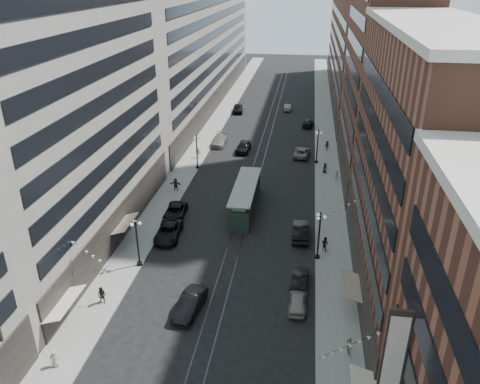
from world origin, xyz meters
The scene contains 36 objects.
ground centered at (0.00, 60.00, 0.00)m, with size 220.00×220.00×0.00m, color black.
sidewalk_west centered at (-11.00, 70.00, 0.07)m, with size 4.00×180.00×0.15m, color gray.
sidewalk_east centered at (11.00, 70.00, 0.07)m, with size 4.00×180.00×0.15m, color gray.
rail_west centered at (-0.70, 70.00, 0.01)m, with size 0.12×180.00×0.02m, color #2D2D33.
rail_east centered at (0.70, 70.00, 0.01)m, with size 0.12×180.00×0.02m, color #2D2D33.
building_west_mid centered at (-17.00, 33.00, 14.00)m, with size 8.00×36.00×28.00m, color #9E9A8C.
building_west_far centered at (-17.00, 96.00, 13.00)m, with size 8.00×90.00×26.00m, color #9E9A8C.
building_east_mid centered at (17.00, 28.00, 12.00)m, with size 8.00×30.00×24.00m, color brown.
building_east_tower centered at (17.00, 56.00, 21.00)m, with size 8.00×26.00×42.00m, color brown.
building_east_far centered at (17.00, 105.00, 12.00)m, with size 8.00×72.00×24.00m, color brown.
lamppost_sw_far centered at (-9.20, 28.00, 3.10)m, with size 1.03×1.14×5.52m.
lamppost_sw_mid centered at (-9.20, 55.00, 3.10)m, with size 1.03×1.14×5.52m.
lamppost_se_far centered at (9.20, 32.00, 3.10)m, with size 1.03×1.14×5.52m.
lamppost_se_mid centered at (9.20, 60.00, 3.10)m, with size 1.03×1.14×5.52m.
streetcar centered at (0.00, 42.29, 1.59)m, with size 2.76×12.47×3.45m.
car_2 centered at (-7.82, 34.07, 0.78)m, with size 2.60×5.64×1.57m, color black.
car_4 centered at (7.34, 23.69, 0.71)m, with size 1.68×4.17×1.42m, color gray.
car_5 centered at (-2.23, 21.70, 0.83)m, with size 1.77×5.06×1.67m, color black.
pedestrian_1 centered at (-11.02, 13.72, 0.90)m, with size 0.73×0.40×1.50m, color #B5A696.
pedestrian_2 centered at (-10.49, 21.52, 1.01)m, with size 0.83×0.46×1.72m, color black.
pedestrian_4 centered at (11.60, 18.31, 0.93)m, with size 0.92×0.42×1.57m, color #A99F8C.
car_7 centered at (-8.40, 39.15, 0.73)m, with size 2.42×5.25×1.46m, color black.
car_8 centered at (-7.89, 66.66, 0.84)m, with size 2.36×5.81×1.68m, color slate.
car_9 centered at (-7.73, 88.19, 0.88)m, with size 2.08×5.17×1.76m, color black.
car_10 centered at (7.28, 36.35, 0.86)m, with size 1.81×5.20×1.71m, color black.
car_11 centered at (6.80, 62.94, 0.72)m, with size 2.40×5.21×1.45m, color slate.
car_12 centered at (7.62, 79.93, 0.69)m, with size 1.93×4.76×1.38m, color black.
car_13 centered at (-3.16, 63.76, 0.89)m, with size 2.10×5.22×1.78m, color black.
car_14 centered at (2.93, 91.43, 0.70)m, with size 1.48×4.24×1.40m, color gray.
pedestrian_5 centered at (-10.40, 46.62, 1.03)m, with size 1.63×0.47×1.76m, color black.
pedestrian_6 centered at (-10.10, 59.45, 1.01)m, with size 1.01×0.46×1.73m, color #B0A792.
pedestrian_7 centered at (9.99, 33.65, 0.99)m, with size 0.81×0.45×1.68m, color black.
pedestrian_8 centered at (12.02, 53.10, 1.08)m, with size 0.68×0.45×1.87m, color beige.
pedestrian_9 centered at (11.00, 66.09, 0.98)m, with size 1.07×0.44×1.66m, color black.
car_extra_0 centered at (7.44, 27.13, 0.69)m, with size 1.47×4.22×1.39m, color black.
pedestrian_extra_0 centered at (10.43, 55.95, 0.94)m, with size 0.77×0.42×1.58m, color black.
Camera 1 is at (7.04, -11.08, 27.91)m, focal length 35.00 mm.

